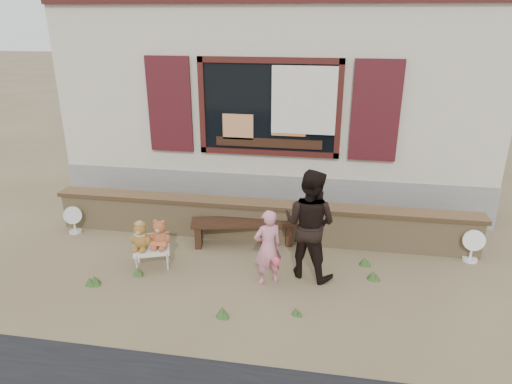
% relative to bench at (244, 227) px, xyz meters
% --- Properties ---
extents(ground, '(80.00, 80.00, 0.00)m').
position_rel_bench_xyz_m(ground, '(0.23, -0.75, -0.32)').
color(ground, brown).
rests_on(ground, ground).
extents(shopfront, '(8.04, 5.13, 4.00)m').
position_rel_bench_xyz_m(shopfront, '(0.23, 3.74, 1.68)').
color(shopfront, '#B5AB92').
rests_on(shopfront, ground).
extents(brick_wall, '(7.10, 0.36, 0.67)m').
position_rel_bench_xyz_m(brick_wall, '(0.23, 0.25, 0.02)').
color(brick_wall, tan).
rests_on(brick_wall, ground).
extents(bench, '(1.73, 0.72, 0.43)m').
position_rel_bench_xyz_m(bench, '(0.00, 0.00, 0.00)').
color(bench, black).
rests_on(bench, ground).
extents(folding_chair, '(0.65, 0.61, 0.32)m').
position_rel_bench_xyz_m(folding_chair, '(-1.21, -0.94, -0.03)').
color(folding_chair, silver).
rests_on(folding_chair, ground).
extents(teddy_bear_left, '(0.39, 0.36, 0.43)m').
position_rel_bench_xyz_m(teddy_bear_left, '(-1.34, -0.99, 0.22)').
color(teddy_bear_left, brown).
rests_on(teddy_bear_left, folding_chair).
extents(teddy_bear_right, '(0.41, 0.38, 0.45)m').
position_rel_bench_xyz_m(teddy_bear_right, '(-1.08, -0.89, 0.23)').
color(teddy_bear_right, brown).
rests_on(teddy_bear_right, folding_chair).
extents(child, '(0.48, 0.43, 1.11)m').
position_rel_bench_xyz_m(child, '(0.56, -1.08, 0.24)').
color(child, pink).
rests_on(child, ground).
extents(adult, '(0.96, 0.86, 1.61)m').
position_rel_bench_xyz_m(adult, '(1.10, -0.77, 0.49)').
color(adult, black).
rests_on(adult, ground).
extents(fan_left, '(0.32, 0.21, 0.50)m').
position_rel_bench_xyz_m(fan_left, '(-2.99, -0.07, -0.07)').
color(fan_left, silver).
rests_on(fan_left, ground).
extents(fan_right, '(0.33, 0.22, 0.53)m').
position_rel_bench_xyz_m(fan_right, '(3.56, 0.05, -0.05)').
color(fan_right, white).
rests_on(fan_right, ground).
extents(grass_tufts, '(4.11, 1.77, 0.14)m').
position_rel_bench_xyz_m(grass_tufts, '(0.06, -1.25, -0.25)').
color(grass_tufts, '#355622').
rests_on(grass_tufts, ground).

